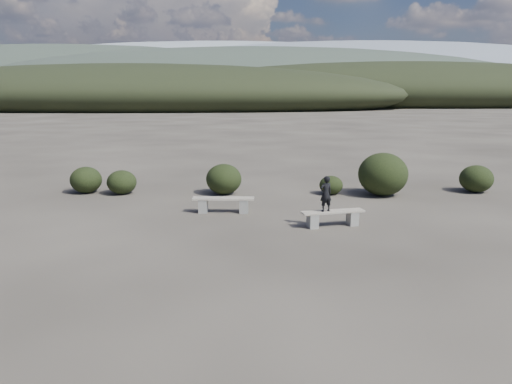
{
  "coord_description": "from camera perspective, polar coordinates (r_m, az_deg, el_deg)",
  "views": [
    {
      "loc": [
        -0.44,
        -9.75,
        3.84
      ],
      "look_at": [
        -0.4,
        3.5,
        1.1
      ],
      "focal_mm": 35.0,
      "sensor_mm": 36.0,
      "label": 1
    }
  ],
  "objects": [
    {
      "name": "ground",
      "position": [
        10.49,
        2.26,
        -9.8
      ],
      "size": [
        1200.0,
        1200.0,
        0.0
      ],
      "primitive_type": "plane",
      "color": "#322D27",
      "rests_on": "ground"
    },
    {
      "name": "bench_left",
      "position": [
        15.79,
        -3.74,
        -1.32
      ],
      "size": [
        1.94,
        0.44,
        0.48
      ],
      "rotation": [
        0.0,
        0.0,
        -0.02
      ],
      "color": "slate",
      "rests_on": "ground"
    },
    {
      "name": "bench_right",
      "position": [
        14.36,
        8.77,
        -2.83
      ],
      "size": [
        1.86,
        0.79,
        0.45
      ],
      "rotation": [
        0.0,
        0.0,
        0.23
      ],
      "color": "slate",
      "rests_on": "ground"
    },
    {
      "name": "seated_person",
      "position": [
        14.12,
        7.98,
        -0.2
      ],
      "size": [
        0.44,
        0.37,
        1.01
      ],
      "primitive_type": "imported",
      "rotation": [
        0.0,
        0.0,
        3.55
      ],
      "color": "black",
      "rests_on": "bench_right"
    },
    {
      "name": "shrub_a",
      "position": [
        19.19,
        -15.1,
        1.09
      ],
      "size": [
        1.09,
        1.09,
        0.89
      ],
      "primitive_type": "ellipsoid",
      "color": "black",
      "rests_on": "ground"
    },
    {
      "name": "shrub_b",
      "position": [
        18.54,
        -3.7,
        1.48
      ],
      "size": [
        1.32,
        1.32,
        1.13
      ],
      "primitive_type": "ellipsoid",
      "color": "black",
      "rests_on": "ground"
    },
    {
      "name": "shrub_c",
      "position": [
        18.69,
        8.57,
        0.78
      ],
      "size": [
        0.87,
        0.87,
        0.7
      ],
      "primitive_type": "ellipsoid",
      "color": "black",
      "rests_on": "ground"
    },
    {
      "name": "shrub_d",
      "position": [
        18.81,
        14.31,
        1.98
      ],
      "size": [
        1.8,
        1.8,
        1.58
      ],
      "primitive_type": "ellipsoid",
      "color": "black",
      "rests_on": "ground"
    },
    {
      "name": "shrub_e",
      "position": [
        20.61,
        23.88,
        1.39
      ],
      "size": [
        1.24,
        1.24,
        1.03
      ],
      "primitive_type": "ellipsoid",
      "color": "black",
      "rests_on": "ground"
    },
    {
      "name": "shrub_f",
      "position": [
        19.8,
        -18.86,
        1.32
      ],
      "size": [
        1.17,
        1.17,
        0.99
      ],
      "primitive_type": "ellipsoid",
      "color": "black",
      "rests_on": "ground"
    },
    {
      "name": "mountain_ridges",
      "position": [
        348.95,
        -1.39,
        12.83
      ],
      "size": [
        500.0,
        400.0,
        56.0
      ],
      "color": "black",
      "rests_on": "ground"
    }
  ]
}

